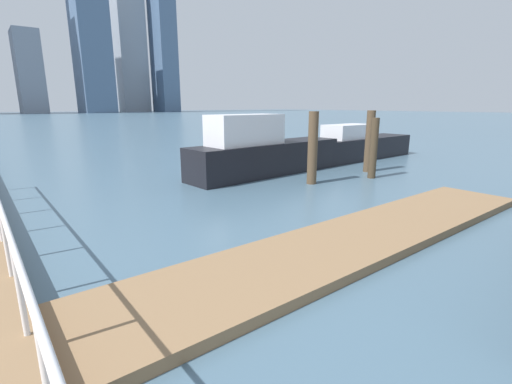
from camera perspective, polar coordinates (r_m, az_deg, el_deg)
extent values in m
plane|color=slate|center=(16.69, -26.21, 2.80)|extent=(300.00, 300.00, 0.00)
cube|color=#93704C|center=(7.57, 15.33, -7.36)|extent=(11.93, 2.00, 0.18)
cylinder|color=white|center=(4.47, -33.42, -12.77)|extent=(0.06, 0.06, 1.05)
cylinder|color=white|center=(6.05, -34.95, -6.39)|extent=(0.06, 0.06, 1.05)
cylinder|color=white|center=(3.49, -33.23, -10.50)|extent=(0.06, 21.97, 0.06)
cylinder|color=#473826|center=(14.37, 18.15, 6.60)|extent=(0.29, 0.29, 2.28)
cylinder|color=brown|center=(15.73, 17.56, 7.65)|extent=(0.35, 0.35, 2.52)
cylinder|color=brown|center=(12.79, 8.98, 6.87)|extent=(0.34, 0.34, 2.53)
cube|color=black|center=(19.65, 16.17, 6.73)|extent=(7.17, 1.88, 1.09)
cube|color=white|center=(18.66, 14.41, 9.27)|extent=(2.69, 1.41, 0.70)
cube|color=black|center=(14.60, 1.86, 5.36)|extent=(7.14, 2.04, 1.26)
cube|color=white|center=(13.70, -1.73, 9.85)|extent=(3.02, 1.47, 1.13)
cube|color=gray|center=(141.38, -32.33, 15.72)|extent=(7.47, 12.27, 25.52)
cube|color=slate|center=(141.71, -24.52, 18.90)|extent=(10.47, 12.32, 36.94)
cube|color=#8C939E|center=(158.13, -19.40, 20.99)|extent=(10.51, 10.31, 49.64)
cube|color=slate|center=(157.34, -14.80, 26.09)|extent=(6.87, 11.45, 75.27)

